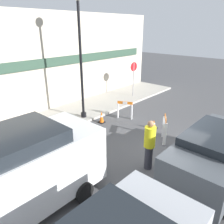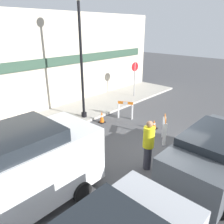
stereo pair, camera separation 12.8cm
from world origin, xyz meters
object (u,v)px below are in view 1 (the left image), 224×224
Objects in this scene: streetlamp_post at (80,42)px; person_worker at (149,144)px; parked_car_1 at (215,153)px; work_van at (9,174)px; stop_sign at (134,74)px.

streetlamp_post is 6.01m from person_worker.
person_worker is at bearing -105.35° from streetlamp_post.
streetlamp_post is at bearing 12.94° from person_worker.
work_van reaches higher than parked_car_1.
streetlamp_post reaches higher than work_van.
stop_sign is at bearing 4.14° from streetlamp_post.
stop_sign is 1.29× the size of person_worker.
stop_sign is 11.00m from work_van.
streetlamp_post is 1.40× the size of parked_car_1.
parked_car_1 is at bearing -33.25° from work_van.
person_worker is 2.06m from parked_car_1.
stop_sign reaches higher than person_worker.
person_worker reaches higher than parked_car_1.
work_van is at bearing -146.69° from streetlamp_post.
stop_sign reaches higher than parked_car_1.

